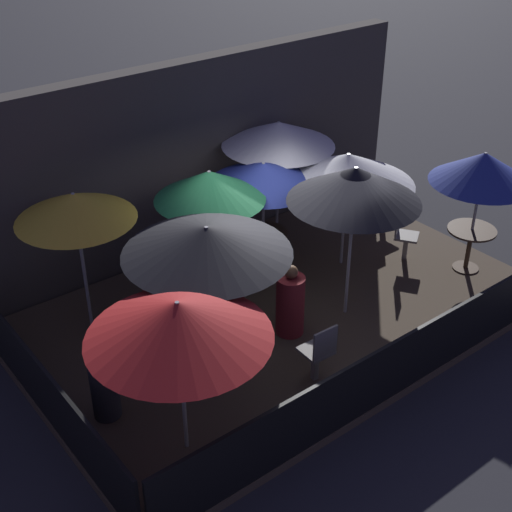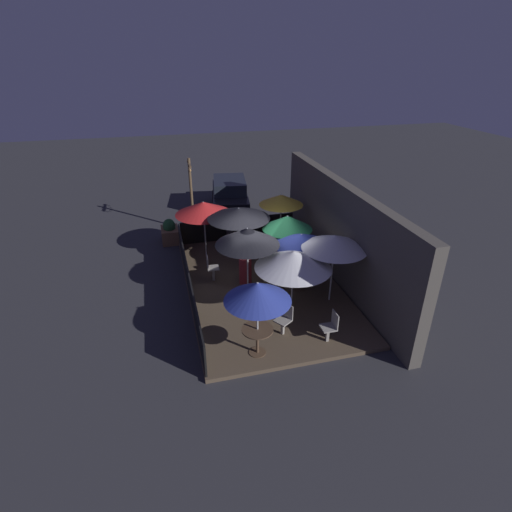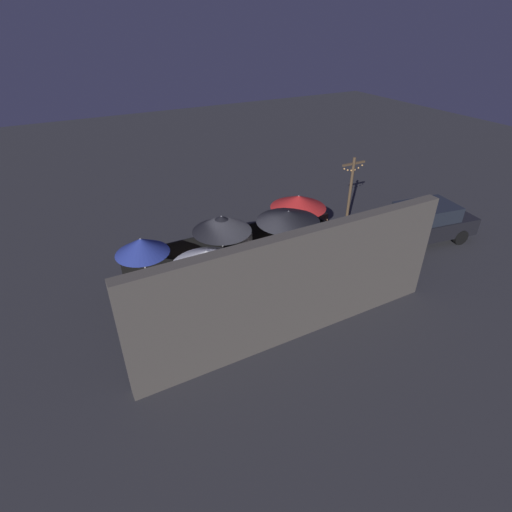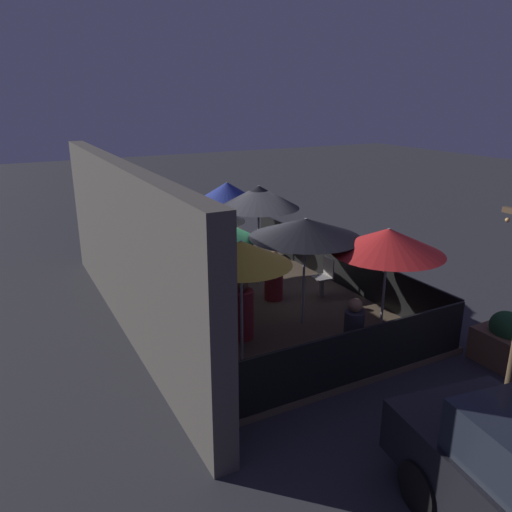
{
  "view_description": "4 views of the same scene",
  "coord_description": "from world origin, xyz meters",
  "px_view_note": "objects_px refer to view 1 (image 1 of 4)",
  "views": [
    {
      "loc": [
        -6.09,
        -7.11,
        6.72
      ],
      "look_at": [
        -0.35,
        0.21,
        1.14
      ],
      "focal_mm": 50.0,
      "sensor_mm": 36.0,
      "label": 1
    },
    {
      "loc": [
        11.38,
        -3.13,
        7.26
      ],
      "look_at": [
        -0.0,
        -0.22,
        1.26
      ],
      "focal_mm": 28.0,
      "sensor_mm": 36.0,
      "label": 2
    },
    {
      "loc": [
        5.25,
        10.13,
        8.27
      ],
      "look_at": [
        -0.31,
        -0.3,
        1.0
      ],
      "focal_mm": 28.0,
      "sensor_mm": 36.0,
      "label": 3
    },
    {
      "loc": [
        -9.64,
        4.89,
        4.69
      ],
      "look_at": [
        -0.4,
        -0.01,
        1.29
      ],
      "focal_mm": 35.0,
      "sensor_mm": 36.0,
      "label": 4
    }
  ],
  "objects_px": {
    "patio_umbrella_7": "(355,185)",
    "dining_table_1": "(212,265)",
    "patio_umbrella_6": "(178,320)",
    "patio_chair_0": "(403,233)",
    "patio_umbrella_1": "(209,186)",
    "patio_umbrella_3": "(207,240)",
    "patron_2": "(104,384)",
    "patio_umbrella_2": "(263,174)",
    "patio_chair_2": "(382,201)",
    "patio_umbrella_4": "(278,134)",
    "patio_umbrella_8": "(348,169)",
    "patron_1": "(290,304)",
    "patio_chair_1": "(319,351)",
    "patio_umbrella_0": "(483,168)",
    "patio_umbrella_5": "(75,207)",
    "patron_0": "(157,291)",
    "dining_table_0": "(471,238)",
    "dining_table_2": "(263,240)"
  },
  "relations": [
    {
      "from": "patio_umbrella_7",
      "to": "dining_table_1",
      "type": "xyz_separation_m",
      "value": [
        -1.35,
        1.72,
        -1.67
      ]
    },
    {
      "from": "patio_umbrella_6",
      "to": "patio_chair_0",
      "type": "xyz_separation_m",
      "value": [
        5.53,
        1.45,
        -1.44
      ]
    },
    {
      "from": "patio_umbrella_1",
      "to": "patio_umbrella_3",
      "type": "relative_size",
      "value": 0.98
    },
    {
      "from": "patio_umbrella_7",
      "to": "patron_2",
      "type": "height_order",
      "value": "patio_umbrella_7"
    },
    {
      "from": "patio_umbrella_2",
      "to": "patio_chair_0",
      "type": "xyz_separation_m",
      "value": [
        2.18,
        -1.23,
        -1.32
      ]
    },
    {
      "from": "patio_chair_2",
      "to": "patio_umbrella_3",
      "type": "bearing_deg",
      "value": -73.55
    },
    {
      "from": "patio_chair_0",
      "to": "patron_2",
      "type": "distance_m",
      "value": 6.05
    },
    {
      "from": "patio_umbrella_4",
      "to": "patio_umbrella_8",
      "type": "bearing_deg",
      "value": -77.48
    },
    {
      "from": "patio_umbrella_2",
      "to": "patron_1",
      "type": "relative_size",
      "value": 1.71
    },
    {
      "from": "patio_umbrella_7",
      "to": "patio_chair_1",
      "type": "height_order",
      "value": "patio_umbrella_7"
    },
    {
      "from": "patio_umbrella_2",
      "to": "patio_umbrella_0",
      "type": "bearing_deg",
      "value": -37.66
    },
    {
      "from": "patio_umbrella_5",
      "to": "patron_0",
      "type": "height_order",
      "value": "patio_umbrella_5"
    },
    {
      "from": "dining_table_0",
      "to": "patio_umbrella_1",
      "type": "bearing_deg",
      "value": 152.19
    },
    {
      "from": "patio_umbrella_8",
      "to": "patron_2",
      "type": "height_order",
      "value": "patio_umbrella_8"
    },
    {
      "from": "patio_umbrella_0",
      "to": "patron_0",
      "type": "distance_m",
      "value": 5.59
    },
    {
      "from": "dining_table_0",
      "to": "patron_2",
      "type": "distance_m",
      "value": 6.7
    },
    {
      "from": "patio_umbrella_5",
      "to": "patio_umbrella_1",
      "type": "bearing_deg",
      "value": -11.46
    },
    {
      "from": "patio_chair_0",
      "to": "dining_table_1",
      "type": "bearing_deg",
      "value": -142.65
    },
    {
      "from": "patio_umbrella_1",
      "to": "patio_umbrella_8",
      "type": "relative_size",
      "value": 0.97
    },
    {
      "from": "dining_table_0",
      "to": "patron_0",
      "type": "xyz_separation_m",
      "value": [
        -5.03,
        2.01,
        -0.08
      ]
    },
    {
      "from": "patio_umbrella_3",
      "to": "patio_umbrella_8",
      "type": "bearing_deg",
      "value": 14.45
    },
    {
      "from": "patio_umbrella_2",
      "to": "patio_umbrella_4",
      "type": "distance_m",
      "value": 1.19
    },
    {
      "from": "patio_chair_2",
      "to": "patio_umbrella_0",
      "type": "bearing_deg",
      "value": -0.0
    },
    {
      "from": "patio_umbrella_1",
      "to": "patio_chair_0",
      "type": "height_order",
      "value": "patio_umbrella_1"
    },
    {
      "from": "patio_umbrella_4",
      "to": "dining_table_1",
      "type": "distance_m",
      "value": 2.66
    },
    {
      "from": "patio_umbrella_7",
      "to": "patio_chair_2",
      "type": "height_order",
      "value": "patio_umbrella_7"
    },
    {
      "from": "dining_table_2",
      "to": "patio_chair_2",
      "type": "xyz_separation_m",
      "value": [
        2.82,
        -0.11,
        -0.08
      ]
    },
    {
      "from": "patio_chair_1",
      "to": "patio_umbrella_4",
      "type": "bearing_deg",
      "value": -29.08
    },
    {
      "from": "patio_umbrella_6",
      "to": "patron_1",
      "type": "xyz_separation_m",
      "value": [
        2.54,
        1.01,
        -1.42
      ]
    },
    {
      "from": "patio_umbrella_5",
      "to": "patio_chair_0",
      "type": "relative_size",
      "value": 2.5
    },
    {
      "from": "patio_umbrella_5",
      "to": "patron_1",
      "type": "xyz_separation_m",
      "value": [
        2.32,
        -1.98,
        -1.56
      ]
    },
    {
      "from": "patio_umbrella_3",
      "to": "patio_umbrella_8",
      "type": "height_order",
      "value": "patio_umbrella_3"
    },
    {
      "from": "patio_umbrella_3",
      "to": "patio_umbrella_4",
      "type": "height_order",
      "value": "patio_umbrella_4"
    },
    {
      "from": "patio_umbrella_7",
      "to": "dining_table_0",
      "type": "relative_size",
      "value": 3.02
    },
    {
      "from": "patio_umbrella_2",
      "to": "patio_umbrella_6",
      "type": "height_order",
      "value": "patio_umbrella_6"
    },
    {
      "from": "patio_umbrella_4",
      "to": "patio_chair_1",
      "type": "bearing_deg",
      "value": -121.62
    },
    {
      "from": "dining_table_2",
      "to": "patio_chair_1",
      "type": "distance_m",
      "value": 3.04
    },
    {
      "from": "patio_umbrella_2",
      "to": "patio_umbrella_5",
      "type": "relative_size",
      "value": 0.88
    },
    {
      "from": "patio_umbrella_0",
      "to": "dining_table_2",
      "type": "height_order",
      "value": "patio_umbrella_0"
    },
    {
      "from": "patio_umbrella_5",
      "to": "patio_umbrella_6",
      "type": "height_order",
      "value": "patio_umbrella_5"
    },
    {
      "from": "dining_table_0",
      "to": "dining_table_1",
      "type": "height_order",
      "value": "dining_table_0"
    },
    {
      "from": "patio_umbrella_1",
      "to": "dining_table_1",
      "type": "relative_size",
      "value": 2.53
    },
    {
      "from": "patron_0",
      "to": "patio_umbrella_2",
      "type": "bearing_deg",
      "value": -132.78
    },
    {
      "from": "patio_chair_1",
      "to": "patio_umbrella_5",
      "type": "bearing_deg",
      "value": 33.99
    },
    {
      "from": "patron_0",
      "to": "patio_umbrella_6",
      "type": "bearing_deg",
      "value": 108.83
    },
    {
      "from": "patio_umbrella_2",
      "to": "patio_chair_0",
      "type": "distance_m",
      "value": 2.83
    },
    {
      "from": "patio_chair_0",
      "to": "patio_chair_1",
      "type": "height_order",
      "value": "patio_chair_1"
    },
    {
      "from": "patio_umbrella_2",
      "to": "dining_table_2",
      "type": "height_order",
      "value": "patio_umbrella_2"
    },
    {
      "from": "patio_umbrella_3",
      "to": "patio_umbrella_7",
      "type": "xyz_separation_m",
      "value": [
        2.42,
        -0.25,
        0.18
      ]
    },
    {
      "from": "patio_chair_1",
      "to": "patron_0",
      "type": "distance_m",
      "value": 2.79
    }
  ]
}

